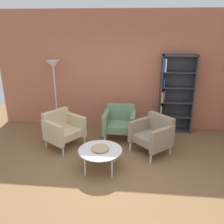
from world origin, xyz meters
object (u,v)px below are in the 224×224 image
(decorative_bowl, at_px, (100,148))
(armchair_spare_guest, at_px, (63,128))
(armchair_near_window, at_px, (120,122))
(bookshelf_tall, at_px, (174,95))
(armchair_by_bookshelf, at_px, (153,134))
(floor_lamp_torchiere, at_px, (54,73))
(coffee_table_low, at_px, (100,151))

(decorative_bowl, xyz_separation_m, armchair_spare_guest, (-0.95, 0.83, -0.02))
(decorative_bowl, height_order, armchair_near_window, armchair_near_window)
(bookshelf_tall, distance_m, armchair_by_bookshelf, 1.40)
(bookshelf_tall, bearing_deg, floor_lamp_torchiere, -177.41)
(coffee_table_low, bearing_deg, bookshelf_tall, 51.58)
(decorative_bowl, height_order, armchair_by_bookshelf, armchair_by_bookshelf)
(coffee_table_low, distance_m, floor_lamp_torchiere, 2.52)
(decorative_bowl, bearing_deg, armchair_near_window, 78.87)
(bookshelf_tall, xyz_separation_m, decorative_bowl, (-1.54, -1.94, -0.50))
(decorative_bowl, xyz_separation_m, floor_lamp_torchiere, (-1.40, 1.81, 1.01))
(bookshelf_tall, distance_m, floor_lamp_torchiere, 2.98)
(coffee_table_low, bearing_deg, decorative_bowl, 116.57)
(decorative_bowl, relative_size, armchair_near_window, 0.41)
(decorative_bowl, xyz_separation_m, armchair_near_window, (0.26, 1.33, -0.02))
(bookshelf_tall, bearing_deg, decorative_bowl, -128.42)
(bookshelf_tall, height_order, decorative_bowl, bookshelf_tall)
(coffee_table_low, height_order, floor_lamp_torchiere, floor_lamp_torchiere)
(bookshelf_tall, bearing_deg, armchair_spare_guest, -156.04)
(coffee_table_low, relative_size, decorative_bowl, 2.50)
(armchair_by_bookshelf, bearing_deg, bookshelf_tall, 111.86)
(armchair_spare_guest, height_order, floor_lamp_torchiere, floor_lamp_torchiere)
(bookshelf_tall, height_order, coffee_table_low, bookshelf_tall)
(bookshelf_tall, bearing_deg, armchair_by_bookshelf, -114.71)
(decorative_bowl, relative_size, floor_lamp_torchiere, 0.18)
(bookshelf_tall, relative_size, floor_lamp_torchiere, 1.09)
(floor_lamp_torchiere, bearing_deg, decorative_bowl, -52.27)
(armchair_by_bookshelf, xyz_separation_m, floor_lamp_torchiere, (-2.39, 1.05, 1.03))
(bookshelf_tall, xyz_separation_m, armchair_spare_guest, (-2.49, -1.11, -0.52))
(armchair_near_window, bearing_deg, armchair_by_bookshelf, -36.21)
(bookshelf_tall, height_order, armchair_near_window, bookshelf_tall)
(coffee_table_low, height_order, armchair_by_bookshelf, armchair_by_bookshelf)
(armchair_near_window, height_order, armchair_by_bookshelf, same)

